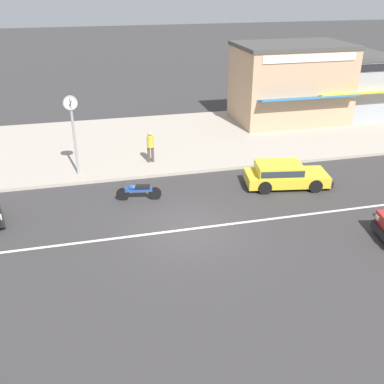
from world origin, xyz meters
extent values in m
plane|color=#383535|center=(0.00, 0.00, 0.00)|extent=(160.00, 160.00, 0.00)
cube|color=silver|center=(0.00, 0.00, 0.00)|extent=(50.40, 0.14, 0.01)
cube|color=#ADA393|center=(0.00, 10.15, 0.07)|extent=(68.00, 10.00, 0.15)
cube|color=yellow|center=(5.23, 2.78, 0.41)|extent=(3.90, 2.19, 0.48)
cube|color=yellow|center=(4.87, 2.84, 0.88)|extent=(2.24, 1.75, 0.46)
cube|color=#28333D|center=(4.87, 2.84, 0.88)|extent=(2.17, 1.77, 0.29)
cube|color=black|center=(7.10, 2.46, 0.31)|extent=(0.38, 1.55, 0.28)
cube|color=white|center=(7.16, 3.01, 0.51)|extent=(0.12, 0.25, 0.14)
cube|color=white|center=(6.98, 1.92, 0.51)|extent=(0.12, 0.25, 0.14)
cylinder|color=black|center=(6.49, 3.33, 0.30)|extent=(0.63, 0.32, 0.60)
cylinder|color=black|center=(6.23, 1.84, 0.30)|extent=(0.63, 0.32, 0.60)
cylinder|color=black|center=(4.23, 3.72, 0.30)|extent=(0.63, 0.32, 0.60)
cylinder|color=black|center=(3.98, 2.23, 0.30)|extent=(0.63, 0.32, 0.60)
cube|color=black|center=(6.57, -2.53, 0.31)|extent=(0.43, 1.66, 0.28)
cube|color=white|center=(6.71, -1.95, 0.67)|extent=(0.12, 0.25, 0.14)
cube|color=black|center=(-7.02, 2.32, 0.31)|extent=(0.47, 1.62, 0.28)
cube|color=white|center=(-6.93, 1.74, 0.51)|extent=(0.13, 0.25, 0.14)
cylinder|color=black|center=(-2.19, 3.09, 0.28)|extent=(0.57, 0.20, 0.56)
cylinder|color=black|center=(-0.84, 2.84, 0.28)|extent=(0.57, 0.20, 0.56)
cube|color=#23479E|center=(-1.52, 2.97, 0.48)|extent=(1.18, 0.35, 0.18)
cube|color=black|center=(-1.35, 2.94, 0.62)|extent=(0.65, 0.35, 0.12)
ellipsoid|color=#23479E|center=(-1.75, 3.01, 0.60)|extent=(0.44, 0.31, 0.22)
cylinder|color=#232326|center=(-2.16, 3.09, 0.78)|extent=(0.13, 0.56, 0.03)
cylinder|color=#9E9EA3|center=(-4.00, 6.08, 1.72)|extent=(0.12, 0.12, 3.15)
cylinder|color=#9E9EA3|center=(-4.00, 6.08, 3.62)|extent=(0.64, 0.18, 0.64)
cylinder|color=white|center=(-4.00, 5.99, 3.62)|extent=(0.57, 0.02, 0.57)
cylinder|color=white|center=(-4.00, 6.18, 3.62)|extent=(0.57, 0.02, 0.57)
cube|color=black|center=(-4.00, 5.98, 3.62)|extent=(0.15, 0.01, 0.28)
cube|color=black|center=(-4.00, 5.97, 3.62)|extent=(0.04, 0.01, 0.46)
cylinder|color=#4C4238|center=(-0.47, 6.82, 0.55)|extent=(0.14, 0.14, 0.80)
cylinder|color=#4C4238|center=(-0.27, 6.82, 0.55)|extent=(0.14, 0.14, 0.80)
cylinder|color=gold|center=(-0.37, 6.82, 1.26)|extent=(0.34, 0.34, 0.60)
sphere|color=#D6AD89|center=(-0.37, 6.82, 1.67)|extent=(0.22, 0.22, 0.22)
cube|color=tan|center=(9.60, 12.19, 2.45)|extent=(6.92, 4.50, 4.60)
cube|color=#474442|center=(9.60, 12.19, 4.87)|extent=(7.06, 4.59, 0.24)
cube|color=#286BA3|center=(9.60, 9.59, 2.20)|extent=(6.23, 0.90, 0.28)
cube|color=white|center=(9.60, 9.92, 4.45)|extent=(5.88, 0.08, 0.44)
cube|color=#999EA8|center=(13.20, 12.54, 2.05)|extent=(6.13, 4.52, 3.81)
cube|color=#474442|center=(13.20, 12.54, 4.08)|extent=(6.25, 4.61, 0.24)
cube|color=gold|center=(13.20, 9.93, 2.20)|extent=(5.52, 0.90, 0.28)
cube|color=black|center=(13.20, 10.26, 3.66)|extent=(5.21, 0.08, 0.44)
camera|label=1|loc=(-3.44, -14.43, 8.71)|focal=42.00mm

